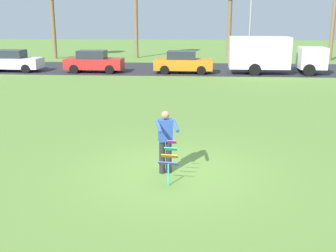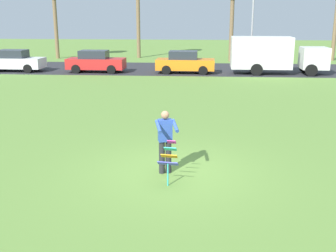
% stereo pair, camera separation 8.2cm
% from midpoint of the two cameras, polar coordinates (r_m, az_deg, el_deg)
% --- Properties ---
extents(ground_plane, '(120.00, 120.00, 0.00)m').
position_cam_midpoint_polar(ground_plane, '(11.51, 0.93, -6.27)').
color(ground_plane, olive).
extents(road_strip, '(120.00, 8.00, 0.01)m').
position_cam_midpoint_polar(road_strip, '(33.03, 3.27, 7.79)').
color(road_strip, '#2D2D33').
rests_on(road_strip, ground).
extents(person_kite_flyer, '(0.66, 0.74, 1.73)m').
position_cam_midpoint_polar(person_kite_flyer, '(11.12, -0.16, -1.86)').
color(person_kite_flyer, '#26262B').
rests_on(person_kite_flyer, ground).
extents(kite_held, '(0.53, 0.67, 1.06)m').
position_cam_midpoint_polar(kite_held, '(10.53, 0.38, -4.28)').
color(kite_held, '#D83399').
rests_on(kite_held, ground).
extents(parked_car_white, '(4.25, 1.93, 1.60)m').
position_cam_midpoint_polar(parked_car_white, '(33.50, -20.14, 8.34)').
color(parked_car_white, white).
rests_on(parked_car_white, ground).
extents(parked_car_red, '(4.23, 1.89, 1.60)m').
position_cam_midpoint_polar(parked_car_red, '(31.48, -9.78, 8.65)').
color(parked_car_red, red).
rests_on(parked_car_red, ground).
extents(parked_car_orange, '(4.24, 1.92, 1.60)m').
position_cam_midpoint_polar(parked_car_orange, '(30.57, 2.40, 8.67)').
color(parked_car_orange, orange).
rests_on(parked_car_orange, ground).
extents(parked_truck_white_box, '(6.73, 2.20, 2.62)m').
position_cam_midpoint_polar(parked_truck_white_box, '(30.92, 14.19, 9.49)').
color(parked_truck_white_box, silver).
rests_on(parked_truck_white_box, ground).
extents(streetlight_pole, '(0.24, 1.65, 7.00)m').
position_cam_midpoint_polar(streetlight_pole, '(37.73, 11.54, 14.51)').
color(streetlight_pole, '#9E9EA3').
rests_on(streetlight_pole, ground).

